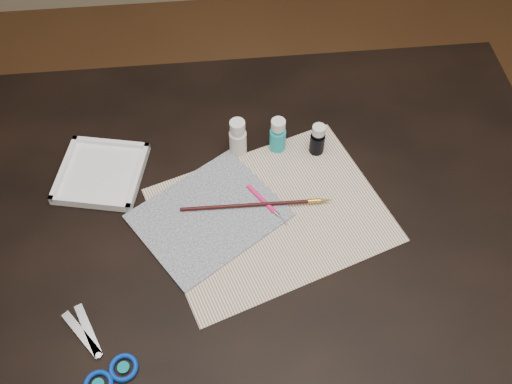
{
  "coord_description": "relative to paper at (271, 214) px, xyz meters",
  "views": [
    {
      "loc": [
        -0.07,
        -0.65,
        1.72
      ],
      "look_at": [
        0.0,
        0.0,
        0.8
      ],
      "focal_mm": 40.0,
      "sensor_mm": 36.0,
      "label": 1
    }
  ],
  "objects": [
    {
      "name": "scissors",
      "position": [
        -0.35,
        -0.25,
        0.0
      ],
      "size": [
        0.2,
        0.22,
        0.01
      ],
      "primitive_type": null,
      "rotation": [
        0.0,
        0.0,
        2.23
      ],
      "color": "silver",
      "rests_on": "table"
    },
    {
      "name": "ground",
      "position": [
        -0.03,
        0.02,
        -0.76
      ],
      "size": [
        3.5,
        3.5,
        0.02
      ],
      "primitive_type": "cube",
      "color": "#422614",
      "rests_on": "ground"
    },
    {
      "name": "craft_knife",
      "position": [
        -0.01,
        0.02,
        0.01
      ],
      "size": [
        0.08,
        0.11,
        0.01
      ],
      "primitive_type": null,
      "rotation": [
        0.0,
        0.0,
        -0.98
      ],
      "color": "#F11D71",
      "rests_on": "paper"
    },
    {
      "name": "paper",
      "position": [
        0.0,
        0.0,
        0.0
      ],
      "size": [
        0.53,
        0.46,
        0.0
      ],
      "primitive_type": "cube",
      "rotation": [
        0.0,
        0.0,
        0.33
      ],
      "color": "white",
      "rests_on": "table"
    },
    {
      "name": "paint_bottle_cyan",
      "position": [
        0.03,
        0.18,
        0.04
      ],
      "size": [
        0.04,
        0.04,
        0.09
      ],
      "primitive_type": "cylinder",
      "rotation": [
        0.0,
        0.0,
        -0.21
      ],
      "color": "#1EB2BF",
      "rests_on": "table"
    },
    {
      "name": "paintbrush",
      "position": [
        -0.03,
        0.02,
        0.01
      ],
      "size": [
        0.31,
        0.02,
        0.01
      ],
      "primitive_type": null,
      "rotation": [
        0.0,
        0.0,
        -0.02
      ],
      "color": "black",
      "rests_on": "canvas"
    },
    {
      "name": "paint_bottle_white",
      "position": [
        -0.05,
        0.18,
        0.05
      ],
      "size": [
        0.05,
        0.05,
        0.09
      ],
      "primitive_type": "cylinder",
      "rotation": [
        0.0,
        0.0,
        0.27
      ],
      "color": "white",
      "rests_on": "table"
    },
    {
      "name": "palette_tray",
      "position": [
        -0.35,
        0.13,
        0.01
      ],
      "size": [
        0.21,
        0.21,
        0.02
      ],
      "primitive_type": "cube",
      "rotation": [
        0.0,
        0.0,
        -0.22
      ],
      "color": "white",
      "rests_on": "table"
    },
    {
      "name": "table",
      "position": [
        -0.03,
        0.02,
        -0.38
      ],
      "size": [
        1.3,
        0.9,
        0.75
      ],
      "primitive_type": "cube",
      "color": "black",
      "rests_on": "ground"
    },
    {
      "name": "canvas",
      "position": [
        -0.13,
        0.01,
        0.0
      ],
      "size": [
        0.35,
        0.34,
        0.0
      ],
      "primitive_type": "cube",
      "rotation": [
        0.0,
        0.0,
        0.59
      ],
      "color": "#101732",
      "rests_on": "paper"
    },
    {
      "name": "paint_bottle_navy",
      "position": [
        0.12,
        0.16,
        0.04
      ],
      "size": [
        0.04,
        0.04,
        0.08
      ],
      "primitive_type": "cylinder",
      "rotation": [
        0.0,
        0.0,
        0.14
      ],
      "color": "black",
      "rests_on": "table"
    }
  ]
}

